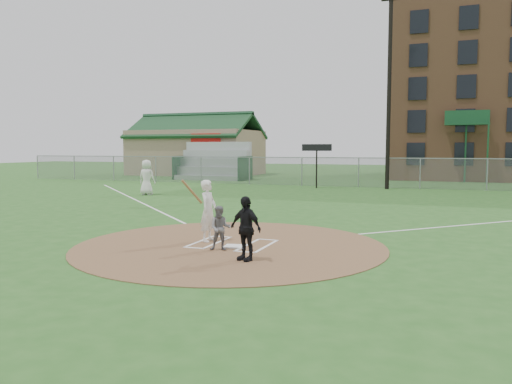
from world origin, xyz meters
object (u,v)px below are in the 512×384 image
(ondeck_player, at_px, (147,177))
(umpire, at_px, (245,228))
(home_plate, at_px, (234,246))
(catcher, at_px, (220,228))
(batter_at_plate, at_px, (208,210))

(ondeck_player, bearing_deg, umpire, 127.43)
(home_plate, distance_m, ondeck_player, 16.21)
(catcher, relative_size, batter_at_plate, 0.65)
(home_plate, distance_m, umpire, 1.79)
(batter_at_plate, bearing_deg, catcher, -50.63)
(batter_at_plate, bearing_deg, ondeck_player, 129.25)
(umpire, height_order, batter_at_plate, batter_at_plate)
(catcher, bearing_deg, ondeck_player, 109.65)
(catcher, height_order, batter_at_plate, batter_at_plate)
(home_plate, height_order, umpire, umpire)
(catcher, bearing_deg, batter_at_plate, 109.76)
(home_plate, relative_size, umpire, 0.32)
(home_plate, height_order, batter_at_plate, batter_at_plate)
(ondeck_player, xyz_separation_m, batter_at_plate, (9.58, -11.73, -0.10))
(catcher, relative_size, umpire, 0.76)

